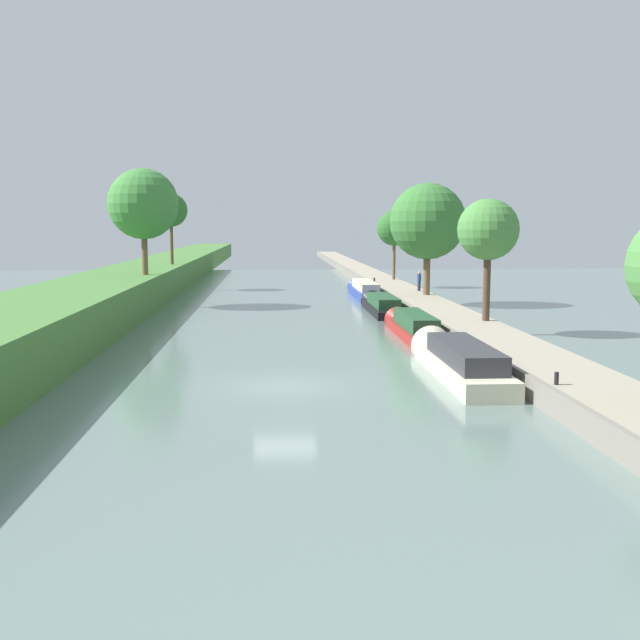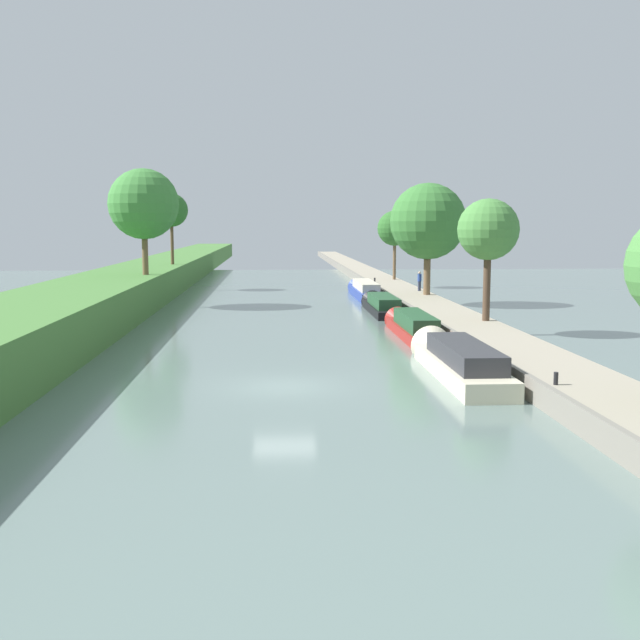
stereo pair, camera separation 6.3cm
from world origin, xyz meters
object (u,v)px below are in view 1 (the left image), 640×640
person_walking (419,281)px  mooring_bollard_far (374,280)px  narrowboat_red (412,326)px  narrowboat_black (381,305)px  narrowboat_cream (457,360)px  mooring_bollard_near (557,378)px  narrowboat_blue (364,290)px

person_walking → mooring_bollard_far: (-2.52, 9.78, -0.65)m
narrowboat_red → narrowboat_black: size_ratio=1.00×
narrowboat_cream → mooring_bollard_near: (1.95, -6.42, 0.48)m
narrowboat_red → mooring_bollard_near: narrowboat_red is taller
narrowboat_cream → person_walking: size_ratio=6.69×
narrowboat_red → mooring_bollard_far: narrowboat_red is taller
narrowboat_red → person_walking: size_ratio=6.29×
narrowboat_red → narrowboat_black: (-0.09, 12.10, -0.04)m
mooring_bollard_near → narrowboat_blue: bearing=92.4°
narrowboat_red → mooring_bollard_near: bearing=-84.3°
person_walking → narrowboat_cream: bearing=-98.1°
narrowboat_blue → mooring_bollard_near: narrowboat_blue is taller
narrowboat_black → narrowboat_blue: size_ratio=0.83×
narrowboat_red → mooring_bollard_far: size_ratio=23.22×
narrowboat_cream → person_walking: (4.47, 31.49, 1.13)m
narrowboat_blue → mooring_bollard_far: narrowboat_blue is taller
narrowboat_red → narrowboat_black: narrowboat_red is taller
person_walking → narrowboat_black: bearing=-119.2°
narrowboat_red → person_walking: 20.47m
mooring_bollard_near → mooring_bollard_far: same height
narrowboat_red → narrowboat_blue: 23.84m
narrowboat_black → mooring_bollard_near: 30.10m
narrowboat_red → mooring_bollard_near: size_ratio=23.22×
narrowboat_red → narrowboat_black: bearing=90.4°
mooring_bollard_near → mooring_bollard_far: (0.00, 47.69, 0.00)m
mooring_bollard_far → narrowboat_black: bearing=-96.1°
narrowboat_cream → mooring_bollard_far: size_ratio=24.68×
narrowboat_black → narrowboat_blue: 11.74m
mooring_bollard_near → narrowboat_cream: bearing=106.9°
narrowboat_blue → mooring_bollard_near: bearing=-87.6°
narrowboat_blue → mooring_bollard_far: (1.74, 5.92, 0.48)m
narrowboat_blue → mooring_bollard_near: 41.82m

